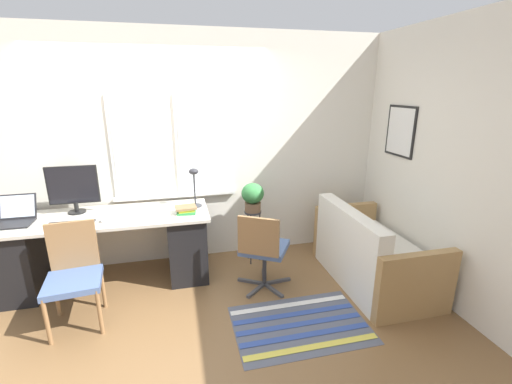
# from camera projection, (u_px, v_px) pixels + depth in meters

# --- Properties ---
(ground_plane) EXTENTS (14.00, 14.00, 0.00)m
(ground_plane) POSITION_uv_depth(u_px,v_px,m) (168.00, 293.00, 3.59)
(ground_plane) COLOR brown
(wall_back_with_window) EXTENTS (9.00, 0.12, 2.70)m
(wall_back_with_window) POSITION_uv_depth(u_px,v_px,m) (160.00, 152.00, 3.96)
(wall_back_with_window) COLOR white
(wall_back_with_window) RESTS_ON ground_plane
(wall_right_with_picture) EXTENTS (0.08, 9.00, 2.70)m
(wall_right_with_picture) POSITION_uv_depth(u_px,v_px,m) (409.00, 155.00, 3.81)
(wall_right_with_picture) COLOR white
(wall_right_with_picture) RESTS_ON ground_plane
(desk) EXTENTS (2.15, 0.74, 0.78)m
(desk) POSITION_uv_depth(u_px,v_px,m) (108.00, 247.00, 3.68)
(desk) COLOR beige
(desk) RESTS_ON ground_plane
(laptop) EXTENTS (0.34, 0.35, 0.25)m
(laptop) POSITION_uv_depth(u_px,v_px,m) (15.00, 218.00, 3.39)
(laptop) COLOR black
(laptop) RESTS_ON desk
(monitor) EXTENTS (0.50, 0.18, 0.51)m
(monitor) POSITION_uv_depth(u_px,v_px,m) (73.00, 188.00, 3.60)
(monitor) COLOR black
(monitor) RESTS_ON desk
(keyboard) EXTENTS (0.42, 0.14, 0.02)m
(keyboard) POSITION_uv_depth(u_px,v_px,m) (71.00, 224.00, 3.34)
(keyboard) COLOR black
(keyboard) RESTS_ON desk
(mouse) EXTENTS (0.05, 0.08, 0.04)m
(mouse) POSITION_uv_depth(u_px,v_px,m) (102.00, 220.00, 3.42)
(mouse) COLOR silver
(mouse) RESTS_ON desk
(desk_lamp) EXTENTS (0.15, 0.15, 0.44)m
(desk_lamp) POSITION_uv_depth(u_px,v_px,m) (194.00, 181.00, 3.79)
(desk_lamp) COLOR #2D2D33
(desk_lamp) RESTS_ON desk
(book_stack) EXTENTS (0.23, 0.19, 0.07)m
(book_stack) POSITION_uv_depth(u_px,v_px,m) (186.00, 210.00, 3.65)
(book_stack) COLOR green
(book_stack) RESTS_ON desk
(desk_chair_wooden) EXTENTS (0.50, 0.51, 0.91)m
(desk_chair_wooden) POSITION_uv_depth(u_px,v_px,m) (74.00, 273.00, 3.04)
(desk_chair_wooden) COLOR olive
(desk_chair_wooden) RESTS_ON ground_plane
(office_chair_swivel) EXTENTS (0.61, 0.62, 0.87)m
(office_chair_swivel) POSITION_uv_depth(u_px,v_px,m) (263.00, 248.00, 3.54)
(office_chair_swivel) COLOR #47474C
(office_chair_swivel) RESTS_ON ground_plane
(couch_loveseat) EXTENTS (0.80, 1.45, 0.85)m
(couch_loveseat) POSITION_uv_depth(u_px,v_px,m) (370.00, 257.00, 3.74)
(couch_loveseat) COLOR white
(couch_loveseat) RESTS_ON ground_plane
(plant_stand) EXTENTS (0.20, 0.20, 0.66)m
(plant_stand) POSITION_uv_depth(u_px,v_px,m) (253.00, 220.00, 4.10)
(plant_stand) COLOR #333338
(plant_stand) RESTS_ON ground_plane
(potted_plant) EXTENTS (0.27, 0.27, 0.34)m
(potted_plant) POSITION_uv_depth(u_px,v_px,m) (253.00, 196.00, 4.01)
(potted_plant) COLOR brown
(potted_plant) RESTS_ON plant_stand
(floor_rug_striped) EXTENTS (1.21, 0.81, 0.01)m
(floor_rug_striped) POSITION_uv_depth(u_px,v_px,m) (300.00, 324.00, 3.11)
(floor_rug_striped) COLOR #565B6B
(floor_rug_striped) RESTS_ON ground_plane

